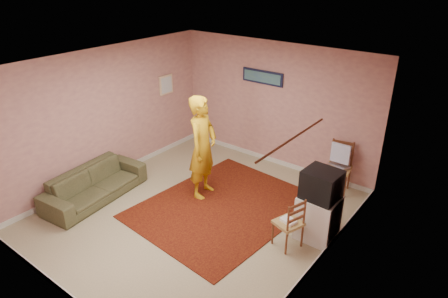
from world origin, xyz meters
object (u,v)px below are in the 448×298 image
Objects in this scene: tv_cabinet at (318,218)px; chair_a at (339,163)px; person at (203,147)px; crt_tv at (321,184)px; sofa at (95,184)px; chair_b at (289,217)px.

chair_a reaches higher than tv_cabinet.
tv_cabinet is 0.38× the size of person.
tv_cabinet is 1.60m from chair_a.
tv_cabinet is 0.59m from crt_tv.
tv_cabinet is at bearing -100.53° from person.
crt_tv is 0.28× the size of sofa.
tv_cabinet is at bearing -87.68° from chair_a.
chair_b is 0.24× the size of sofa.
person is at bearing -54.23° from sofa.
tv_cabinet is 4.01m from sofa.
chair_b is (-0.27, -0.46, 0.15)m from tv_cabinet.
person is (-2.27, -0.08, 0.60)m from tv_cabinet.
chair_a is at bearing 102.10° from tv_cabinet.
crt_tv is (-0.01, 0.00, 0.59)m from tv_cabinet.
chair_b is 3.62m from sofa.
crt_tv is 1.05× the size of chair_a.
person is (-2.00, 0.37, 0.45)m from chair_b.
tv_cabinet is 1.38× the size of chair_a.
crt_tv is at bearing 168.10° from chair_b.
sofa is at bearing -159.37° from tv_cabinet.
tv_cabinet is 0.55m from chair_b.
chair_b is at bearing -80.73° from sofa.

